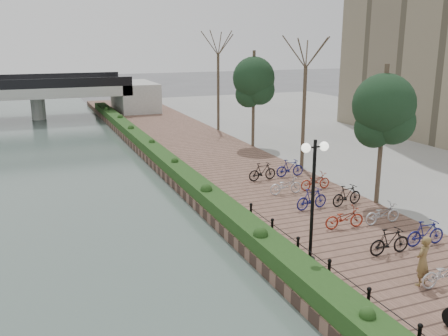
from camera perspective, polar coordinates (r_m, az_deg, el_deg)
promenade at (r=30.13m, az=0.81°, el=-0.51°), size 8.00×75.00×0.50m
inland_pavement at (r=39.00m, az=23.09°, el=1.80°), size 24.00×75.00×0.50m
hedge at (r=31.23m, az=-6.73°, el=0.98°), size 1.10×56.00×0.60m
chain_fence at (r=15.97m, az=13.93°, el=-12.89°), size 0.10×14.10×0.70m
lamppost at (r=17.11m, az=10.23°, el=-0.65°), size 1.02×0.32×4.34m
pedestrian at (r=17.14m, az=21.76°, el=-9.81°), size 0.70×0.59×1.65m
bicycle_parking at (r=22.55m, az=13.84°, el=-4.27°), size 2.40×14.69×1.00m
street_trees at (r=27.11m, az=12.67°, el=4.87°), size 3.20×37.12×6.80m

